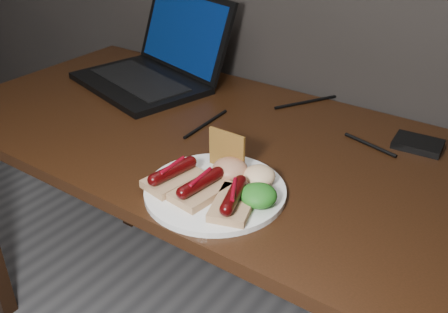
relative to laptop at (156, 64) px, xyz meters
name	(u,v)px	position (x,y,z in m)	size (l,w,h in m)	color
desk	(210,163)	(0.33, -0.18, -0.14)	(1.40, 0.70, 0.75)	black
laptop	(156,64)	(0.00, 0.00, 0.00)	(0.46, 0.44, 0.25)	black
hard_drive	(418,144)	(0.77, 0.03, -0.04)	(0.11, 0.08, 0.02)	black
desk_cables	(241,109)	(0.33, -0.03, -0.05)	(0.80, 0.46, 0.01)	black
plate	(215,191)	(0.50, -0.39, -0.05)	(0.28, 0.28, 0.01)	white
bread_sausage_left	(173,176)	(0.42, -0.42, -0.02)	(0.09, 0.13, 0.04)	tan
bread_sausage_center	(201,188)	(0.49, -0.42, -0.02)	(0.08, 0.12, 0.04)	tan
bread_sausage_right	(234,200)	(0.57, -0.42, -0.02)	(0.10, 0.13, 0.04)	tan
crispbread	(227,150)	(0.47, -0.31, 0.00)	(0.09, 0.01, 0.09)	#AB752E
salad_greens	(258,195)	(0.60, -0.38, -0.02)	(0.07, 0.07, 0.04)	#125A15
salsa_mound	(230,169)	(0.50, -0.34, -0.02)	(0.07, 0.07, 0.04)	maroon
coleslaw_mound	(259,175)	(0.56, -0.32, -0.02)	(0.06, 0.06, 0.04)	beige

